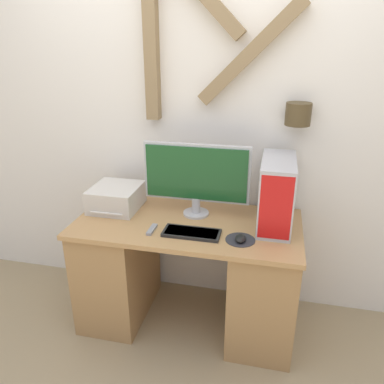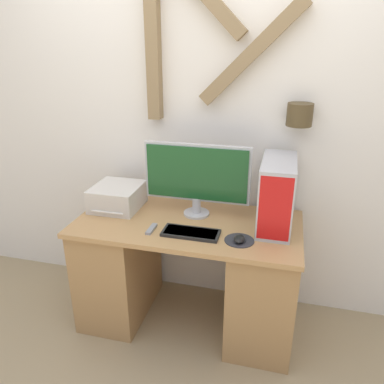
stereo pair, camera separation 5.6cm
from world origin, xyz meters
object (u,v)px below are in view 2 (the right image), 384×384
Objects in this scene: printer at (117,197)px; keyboard at (191,233)px; monitor at (197,176)px; mouse at (239,239)px; remote_control at (151,229)px; computer_tower at (277,194)px.

keyboard is at bearing -23.50° from printer.
monitor is 0.37m from keyboard.
mouse is at bearing -17.42° from printer.
remote_control is (-0.52, 0.01, -0.01)m from mouse.
computer_tower is 0.77m from remote_control.
monitor is at bearing 53.63° from remote_control.
monitor is 0.43m from remote_control.
computer_tower is at bearing -3.99° from monitor.
mouse is 0.90m from printer.
printer is (-0.85, 0.27, 0.05)m from mouse.
mouse reaches higher than keyboard.
printer reaches higher than remote_control.
keyboard is (0.03, -0.27, -0.25)m from monitor.
printer is at bearing 162.58° from mouse.
printer is (-0.54, -0.02, -0.19)m from monitor.
mouse is at bearing -124.49° from computer_tower.
keyboard is 0.73× the size of computer_tower.
remote_control is at bearing -126.37° from monitor.
remote_control is at bearing 178.79° from mouse.
mouse is 0.72× the size of remote_control.
remote_control is (-0.21, -0.28, -0.26)m from monitor.
remote_control is at bearing -177.87° from keyboard.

